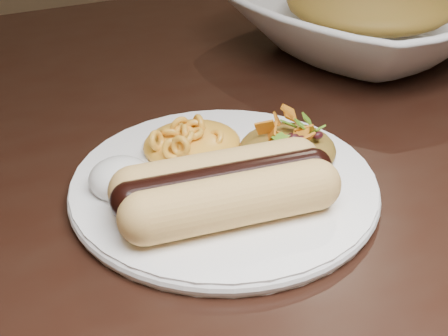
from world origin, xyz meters
name	(u,v)px	position (x,y,z in m)	size (l,w,h in m)	color
table	(232,221)	(0.00, 0.00, 0.66)	(1.60, 0.90, 0.75)	black
plate	(224,185)	(-0.04, -0.07, 0.76)	(0.24, 0.24, 0.01)	white
hotdog	(225,187)	(-0.06, -0.11, 0.78)	(0.14, 0.08, 0.04)	#E7C25E
mac_and_cheese	(192,131)	(-0.05, -0.02, 0.78)	(0.08, 0.08, 0.03)	#F19838
sour_cream	(120,171)	(-0.12, -0.05, 0.78)	(0.05, 0.05, 0.03)	white
taco_salad	(288,142)	(0.02, -0.07, 0.78)	(0.08, 0.08, 0.04)	#BF5A26
serving_bowl	(367,19)	(0.24, 0.13, 0.79)	(0.31, 0.31, 0.08)	silver
bowl_filling	(369,8)	(0.24, 0.13, 0.80)	(0.19, 0.19, 0.05)	#BF5A26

